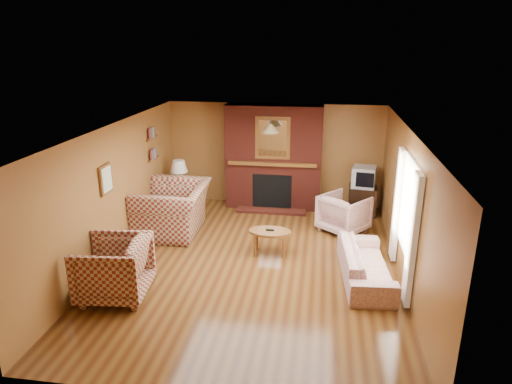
% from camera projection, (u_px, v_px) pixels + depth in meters
% --- Properties ---
extents(floor, '(6.50, 6.50, 0.00)m').
position_uv_depth(floor, '(254.00, 264.00, 8.07)').
color(floor, '#46250F').
rests_on(floor, ground).
extents(ceiling, '(6.50, 6.50, 0.00)m').
position_uv_depth(ceiling, '(254.00, 130.00, 7.31)').
color(ceiling, white).
rests_on(ceiling, wall_back).
extents(wall_back, '(6.50, 0.00, 6.50)m').
position_uv_depth(wall_back, '(275.00, 155.00, 10.74)').
color(wall_back, brown).
rests_on(wall_back, floor).
extents(wall_front, '(6.50, 0.00, 6.50)m').
position_uv_depth(wall_front, '(205.00, 306.00, 4.64)').
color(wall_front, brown).
rests_on(wall_front, floor).
extents(wall_left, '(0.00, 6.50, 6.50)m').
position_uv_depth(wall_left, '(114.00, 193.00, 8.04)').
color(wall_left, brown).
rests_on(wall_left, floor).
extents(wall_right, '(0.00, 6.50, 6.50)m').
position_uv_depth(wall_right, '(407.00, 208.00, 7.34)').
color(wall_right, brown).
rests_on(wall_right, floor).
extents(fireplace, '(2.20, 0.82, 2.40)m').
position_uv_depth(fireplace, '(273.00, 158.00, 10.50)').
color(fireplace, '#5A1C13').
rests_on(fireplace, floor).
extents(window_right, '(0.10, 1.85, 2.00)m').
position_uv_depth(window_right, '(405.00, 217.00, 7.18)').
color(window_right, beige).
rests_on(window_right, wall_right).
extents(bookshelf, '(0.09, 0.55, 0.71)m').
position_uv_depth(bookshelf, '(154.00, 144.00, 9.67)').
color(bookshelf, brown).
rests_on(bookshelf, wall_left).
extents(botanical_print, '(0.05, 0.40, 0.50)m').
position_uv_depth(botanical_print, '(106.00, 179.00, 7.65)').
color(botanical_print, brown).
rests_on(botanical_print, wall_left).
extents(pendant_light, '(0.36, 0.36, 0.48)m').
position_uv_depth(pendant_light, '(270.00, 128.00, 9.59)').
color(pendant_light, black).
rests_on(pendant_light, ceiling).
extents(plaid_loveseat, '(1.40, 1.59, 1.00)m').
position_uv_depth(plaid_loveseat, '(173.00, 209.00, 9.28)').
color(plaid_loveseat, maroon).
rests_on(plaid_loveseat, floor).
extents(plaid_armchair, '(1.12, 1.10, 0.93)m').
position_uv_depth(plaid_armchair, '(114.00, 269.00, 6.93)').
color(plaid_armchair, maroon).
rests_on(plaid_armchair, floor).
extents(floral_sofa, '(0.88, 1.93, 0.55)m').
position_uv_depth(floral_sofa, '(366.00, 264.00, 7.50)').
color(floral_sofa, beige).
rests_on(floral_sofa, floor).
extents(floral_armchair, '(1.19, 1.20, 0.78)m').
position_uv_depth(floral_armchair, '(344.00, 213.00, 9.34)').
color(floral_armchair, beige).
rests_on(floral_armchair, floor).
extents(coffee_table, '(0.77, 0.48, 0.49)m').
position_uv_depth(coffee_table, '(270.00, 234.00, 8.34)').
color(coffee_table, brown).
rests_on(coffee_table, floor).
extents(side_table, '(0.43, 0.43, 0.54)m').
position_uv_depth(side_table, '(181.00, 199.00, 10.58)').
color(side_table, brown).
rests_on(side_table, floor).
extents(table_lamp, '(0.39, 0.39, 0.65)m').
position_uv_depth(table_lamp, '(179.00, 172.00, 10.38)').
color(table_lamp, white).
rests_on(table_lamp, side_table).
extents(tv_stand, '(0.61, 0.56, 0.65)m').
position_uv_depth(tv_stand, '(362.00, 200.00, 10.31)').
color(tv_stand, black).
rests_on(tv_stand, floor).
extents(crt_tv, '(0.57, 0.57, 0.46)m').
position_uv_depth(crt_tv, '(364.00, 177.00, 10.12)').
color(crt_tv, '#A8AAB0').
rests_on(crt_tv, tv_stand).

